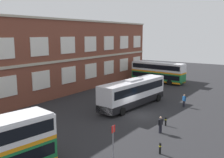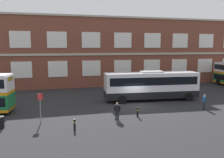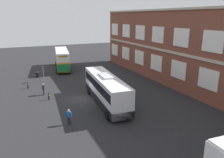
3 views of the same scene
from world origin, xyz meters
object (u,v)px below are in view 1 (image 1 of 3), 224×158
at_px(waiting_passenger, 184,100).
at_px(safety_bollard_west, 166,121).
at_px(safety_bollard_east, 160,148).
at_px(second_passenger, 160,124).
at_px(touring_coach, 133,93).
at_px(bus_stand_flag, 113,139).
at_px(double_decker_middle, 158,72).

bearing_deg(waiting_passenger, safety_bollard_west, -174.47).
height_order(waiting_passenger, safety_bollard_east, waiting_passenger).
xyz_separation_m(second_passenger, safety_bollard_west, (2.21, 0.35, -0.44)).
bearing_deg(touring_coach, waiting_passenger, -57.01).
bearing_deg(bus_stand_flag, double_decker_middle, 18.53).
distance_m(waiting_passenger, safety_bollard_east, 14.86).
bearing_deg(safety_bollard_east, waiting_passenger, 11.57).
xyz_separation_m(double_decker_middle, second_passenger, (-24.83, -11.60, -1.22)).
distance_m(touring_coach, safety_bollard_west, 8.01).
distance_m(touring_coach, safety_bollard_east, 13.97).
distance_m(second_passenger, safety_bollard_west, 2.28).
xyz_separation_m(double_decker_middle, safety_bollard_east, (-29.04, -13.43, -1.66)).
height_order(double_decker_middle, safety_bollard_west, double_decker_middle).
bearing_deg(double_decker_middle, waiting_passenger, -144.18).
bearing_deg(touring_coach, bus_stand_flag, -156.36).
relative_size(touring_coach, second_passenger, 7.17).
bearing_deg(double_decker_middle, second_passenger, -154.97).
xyz_separation_m(touring_coach, second_passenger, (-6.62, -6.88, -0.98)).
xyz_separation_m(second_passenger, safety_bollard_east, (-4.20, -1.83, -0.44)).
bearing_deg(safety_bollard_west, bus_stand_flag, 176.29).
xyz_separation_m(double_decker_middle, waiting_passenger, (-14.49, -10.45, -1.22)).
distance_m(waiting_passenger, safety_bollard_west, 8.19).
bearing_deg(safety_bollard_west, touring_coach, 55.96).
distance_m(safety_bollard_west, safety_bollard_east, 6.77).
height_order(touring_coach, bus_stand_flag, touring_coach).
bearing_deg(second_passenger, waiting_passenger, 6.31).
xyz_separation_m(touring_coach, safety_bollard_west, (-4.41, -6.53, -1.42)).
relative_size(bus_stand_flag, safety_bollard_east, 2.84).
xyz_separation_m(touring_coach, safety_bollard_east, (-10.82, -8.72, -1.42)).
bearing_deg(touring_coach, second_passenger, -133.88).
bearing_deg(second_passenger, safety_bollard_west, 9.13).
height_order(touring_coach, second_passenger, touring_coach).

